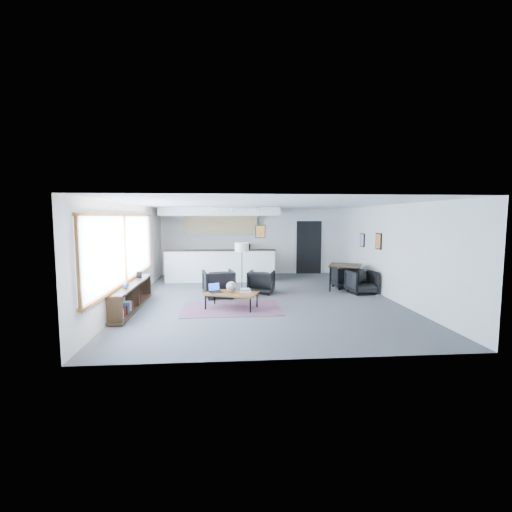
{
  "coord_description": "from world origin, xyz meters",
  "views": [
    {
      "loc": [
        -1.0,
        -10.12,
        2.25
      ],
      "look_at": [
        -0.14,
        0.4,
        1.14
      ],
      "focal_mm": 26.0,
      "sensor_mm": 36.0,
      "label": 1
    }
  ],
  "objects": [
    {
      "name": "track_light",
      "position": [
        -0.59,
        2.2,
        2.53
      ],
      "size": [
        1.6,
        0.07,
        0.15
      ],
      "color": "silver",
      "rests_on": "room"
    },
    {
      "name": "wall_art_upper",
      "position": [
        3.47,
        1.7,
        1.5
      ],
      "size": [
        0.03,
        0.34,
        0.44
      ],
      "color": "black",
      "rests_on": "room"
    },
    {
      "name": "coaster",
      "position": [
        -0.76,
        -1.37,
        0.41
      ],
      "size": [
        0.12,
        0.12,
        0.01
      ],
      "rotation": [
        0.0,
        0.0,
        -0.3
      ],
      "color": "#E5590C",
      "rests_on": "coffee_table"
    },
    {
      "name": "microwave",
      "position": [
        -0.32,
        4.15,
        1.1
      ],
      "size": [
        0.53,
        0.33,
        0.34
      ],
      "primitive_type": "imported",
      "rotation": [
        0.0,
        0.0,
        -0.1
      ],
      "color": "black",
      "rests_on": "kitchenette"
    },
    {
      "name": "floor_lamp",
      "position": [
        -0.52,
        1.1,
        1.28
      ],
      "size": [
        0.46,
        0.46,
        1.48
      ],
      "rotation": [
        0.0,
        0.0,
        0.08
      ],
      "color": "black",
      "rests_on": "floor"
    },
    {
      "name": "window",
      "position": [
        -3.46,
        -0.9,
        1.46
      ],
      "size": [
        0.1,
        5.95,
        1.66
      ],
      "color": "#8CBFFF",
      "rests_on": "room"
    },
    {
      "name": "room",
      "position": [
        0.0,
        0.0,
        1.3
      ],
      "size": [
        7.02,
        9.02,
        2.62
      ],
      "color": "#4B4B4E",
      "rests_on": "ground"
    },
    {
      "name": "dining_table",
      "position": [
        2.68,
        0.95,
        0.72
      ],
      "size": [
        1.23,
        1.23,
        0.79
      ],
      "rotation": [
        0.0,
        0.0,
        -0.4
      ],
      "color": "black",
      "rests_on": "floor"
    },
    {
      "name": "laptop",
      "position": [
        -1.29,
        -1.03,
        0.47
      ],
      "size": [
        0.38,
        0.36,
        0.22
      ],
      "rotation": [
        0.0,
        0.0,
        0.42
      ],
      "color": "black",
      "rests_on": "coffee_table"
    },
    {
      "name": "book_stack",
      "position": [
        -0.53,
        -1.06,
        0.44
      ],
      "size": [
        0.29,
        0.24,
        0.08
      ],
      "rotation": [
        0.0,
        0.0,
        -0.07
      ],
      "color": "silver",
      "rests_on": "coffee_table"
    },
    {
      "name": "armchair_left",
      "position": [
        -1.22,
        0.22,
        0.43
      ],
      "size": [
        0.95,
        0.91,
        0.85
      ],
      "primitive_type": "imported",
      "rotation": [
        0.0,
        0.0,
        3.32
      ],
      "color": "black",
      "rests_on": "floor"
    },
    {
      "name": "console",
      "position": [
        -3.3,
        -1.05,
        0.33
      ],
      "size": [
        0.35,
        3.0,
        0.8
      ],
      "color": "black",
      "rests_on": "floor"
    },
    {
      "name": "dining_chair_near",
      "position": [
        3.0,
        0.41,
        0.33
      ],
      "size": [
        0.7,
        0.67,
        0.65
      ],
      "primitive_type": "imported",
      "rotation": [
        0.0,
        0.0,
        0.13
      ],
      "color": "black",
      "rests_on": "floor"
    },
    {
      "name": "dining_chair_far",
      "position": [
        2.78,
        1.28,
        0.33
      ],
      "size": [
        0.66,
        0.62,
        0.67
      ],
      "primitive_type": "imported",
      "rotation": [
        0.0,
        0.0,
        3.17
      ],
      "color": "black",
      "rests_on": "floor"
    },
    {
      "name": "kilim_rug",
      "position": [
        -0.87,
        -1.13,
        0.01
      ],
      "size": [
        2.43,
        1.68,
        0.01
      ],
      "rotation": [
        0.0,
        0.0,
        0.02
      ],
      "color": "#5A3346",
      "rests_on": "floor"
    },
    {
      "name": "wall_art_lower",
      "position": [
        3.47,
        0.4,
        1.55
      ],
      "size": [
        0.03,
        0.38,
        0.48
      ],
      "color": "black",
      "rests_on": "room"
    },
    {
      "name": "coffee_table",
      "position": [
        -0.87,
        -1.13,
        0.37
      ],
      "size": [
        1.4,
        1.06,
        0.41
      ],
      "rotation": [
        0.0,
        0.0,
        -0.36
      ],
      "color": "brown",
      "rests_on": "floor"
    },
    {
      "name": "doorway",
      "position": [
        2.3,
        4.42,
        1.07
      ],
      "size": [
        1.1,
        0.12,
        2.15
      ],
      "color": "black",
      "rests_on": "room"
    },
    {
      "name": "armchair_right",
      "position": [
        0.04,
        0.71,
        0.37
      ],
      "size": [
        0.89,
        0.85,
        0.74
      ],
      "primitive_type": "imported",
      "rotation": [
        0.0,
        0.0,
        2.85
      ],
      "color": "black",
      "rests_on": "floor"
    },
    {
      "name": "ceramic_pot",
      "position": [
        -0.87,
        -1.07,
        0.54
      ],
      "size": [
        0.26,
        0.26,
        0.26
      ],
      "rotation": [
        0.0,
        0.0,
        0.23
      ],
      "color": "gray",
      "rests_on": "coffee_table"
    },
    {
      "name": "kitchenette",
      "position": [
        -1.2,
        3.71,
        1.38
      ],
      "size": [
        4.2,
        1.96,
        2.6
      ],
      "color": "white",
      "rests_on": "floor"
    }
  ]
}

